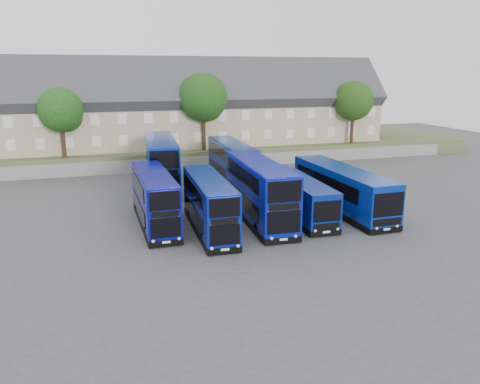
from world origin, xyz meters
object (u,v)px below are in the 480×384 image
dd_front_mid (209,206)px  coach_east_a (298,197)px  tree_far (365,96)px  tree_east (354,102)px  tree_west (62,112)px  dd_front_left (154,200)px  tree_mid (204,99)px

dd_front_mid → coach_east_a: (7.76, 1.79, -0.42)m
dd_front_mid → tree_far: bearing=46.4°
coach_east_a → tree_east: (17.50, 21.62, 5.89)m
tree_west → tree_east: size_ratio=0.94×
dd_front_left → dd_front_mid: dd_front_left is taller
dd_front_left → coach_east_a: bearing=-4.6°
tree_west → tree_east: bearing=0.0°
tree_mid → tree_far: bearing=14.0°
tree_mid → coach_east_a: bearing=-83.6°
dd_front_mid → tree_far: (31.26, 30.41, 5.81)m
dd_front_mid → tree_west: (-10.74, 23.41, 5.13)m
dd_front_left → coach_east_a: dd_front_left is taller
tree_west → tree_mid: (16.00, 0.50, 1.02)m
dd_front_mid → tree_west: tree_west is taller
coach_east_a → tree_west: tree_west is taller
dd_front_left → tree_west: size_ratio=1.32×
dd_front_left → tree_far: 45.00m
tree_mid → dd_front_left: bearing=-112.5°
dd_front_left → tree_east: size_ratio=1.24×
tree_mid → tree_east: bearing=-1.4°
dd_front_mid → tree_mid: tree_mid is taller
dd_front_left → dd_front_mid: (3.60, -2.54, -0.05)m
tree_west → tree_mid: 16.04m
tree_west → tree_far: 42.58m
tree_mid → dd_front_mid: bearing=-102.4°
dd_front_mid → tree_west: bearing=116.9°
tree_mid → tree_east: 20.02m
coach_east_a → tree_far: size_ratio=1.31×
dd_front_left → tree_west: bearing=108.1°
tree_west → tree_mid: tree_mid is taller
dd_front_left → tree_east: tree_east is taller
dd_front_left → tree_far: tree_far is taller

